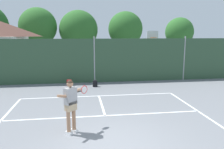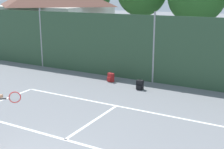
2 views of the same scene
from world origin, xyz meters
name	(u,v)px [view 2 (image 2 of 2)]	position (x,y,z in m)	size (l,w,h in m)	color
chainlink_fence	(154,49)	(0.00, 9.00, 1.51)	(26.09, 0.09, 3.16)	#2D4C33
clubhouse_building	(53,13)	(-8.98, 13.10, 2.58)	(7.12, 5.91, 4.98)	silver
backpack_red	(111,78)	(-1.71, 8.13, 0.19)	(0.33, 0.32, 0.46)	maroon
backpack_black	(140,85)	(-0.06, 7.69, 0.19)	(0.29, 0.26, 0.46)	black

